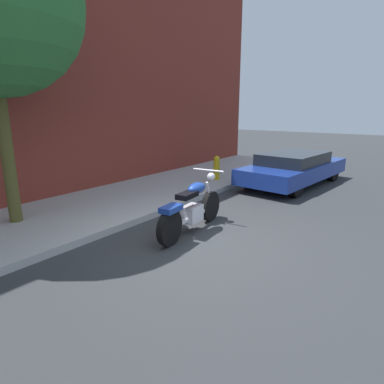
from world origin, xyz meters
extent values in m
plane|color=#303335|center=(0.00, 0.00, 0.00)|extent=(60.00, 60.00, 0.00)
cube|color=#ABABAB|center=(0.00, 3.04, 0.07)|extent=(19.82, 2.99, 0.14)
cube|color=maroon|center=(0.00, 4.79, 4.19)|extent=(19.82, 0.50, 8.39)
cylinder|color=black|center=(1.30, 0.47, 0.32)|extent=(0.65, 0.19, 0.65)
cylinder|color=black|center=(-0.25, 0.31, 0.32)|extent=(0.65, 0.19, 0.65)
cube|color=silver|center=(0.53, 0.39, 0.37)|extent=(0.47, 0.32, 0.32)
cube|color=silver|center=(0.53, 0.39, 0.30)|extent=(1.40, 0.23, 0.06)
ellipsoid|color=navy|center=(0.71, 0.41, 0.85)|extent=(0.54, 0.31, 0.22)
cube|color=black|center=(0.35, 0.37, 0.79)|extent=(0.50, 0.29, 0.10)
cube|color=navy|center=(-0.20, 0.31, 0.67)|extent=(0.46, 0.28, 0.10)
cylinder|color=silver|center=(1.24, 0.47, 0.60)|extent=(0.27, 0.08, 0.58)
cylinder|color=silver|center=(1.18, 0.46, 1.13)|extent=(0.11, 0.70, 0.04)
sphere|color=silver|center=(1.32, 0.47, 0.97)|extent=(0.17, 0.17, 0.17)
cylinder|color=silver|center=(0.26, 0.52, 0.27)|extent=(0.81, 0.17, 0.09)
cylinder|color=black|center=(7.26, 0.83, 0.32)|extent=(0.66, 0.28, 0.64)
cylinder|color=black|center=(7.12, -0.61, 0.32)|extent=(0.66, 0.28, 0.64)
cylinder|color=black|center=(4.43, 1.09, 0.32)|extent=(0.66, 0.28, 0.64)
cylinder|color=black|center=(4.30, -0.34, 0.32)|extent=(0.66, 0.28, 0.64)
cube|color=navy|center=(5.78, 0.24, 0.47)|extent=(4.57, 2.12, 0.45)
cube|color=#1E2328|center=(5.68, 0.25, 0.83)|extent=(2.44, 1.72, 0.40)
cylinder|color=#4D4921|center=(-1.41, 3.40, 1.64)|extent=(0.24, 0.24, 3.28)
cylinder|color=gold|center=(4.43, 2.29, 0.38)|extent=(0.20, 0.20, 0.75)
sphere|color=gold|center=(4.43, 2.29, 0.81)|extent=(0.19, 0.19, 0.19)
camera|label=1|loc=(-4.39, -3.24, 2.36)|focal=30.76mm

